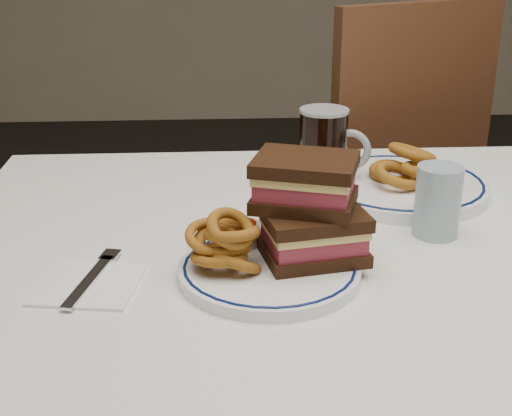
{
  "coord_description": "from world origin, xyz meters",
  "views": [
    {
      "loc": [
        -0.22,
        -0.95,
        1.19
      ],
      "look_at": [
        -0.17,
        -0.1,
        0.84
      ],
      "focal_mm": 50.0,
      "sensor_mm": 36.0,
      "label": 1
    }
  ],
  "objects": [
    {
      "name": "water_glass",
      "position": [
        0.1,
        0.0,
        0.8
      ],
      "size": [
        0.07,
        0.07,
        0.11
      ],
      "primitive_type": "cylinder",
      "color": "#8FAAB8",
      "rests_on": "dining_table"
    },
    {
      "name": "onion_rings_main",
      "position": [
        -0.21,
        -0.12,
        0.8
      ],
      "size": [
        0.11,
        0.1,
        0.11
      ],
      "color": "brown",
      "rests_on": "main_plate"
    },
    {
      "name": "ketchup_ramekin",
      "position": [
        -0.19,
        -0.05,
        0.78
      ],
      "size": [
        0.05,
        0.05,
        0.03
      ],
      "color": "silver",
      "rests_on": "main_plate"
    },
    {
      "name": "onion_rings_far",
      "position": [
        0.1,
        0.18,
        0.8
      ],
      "size": [
        0.13,
        0.14,
        0.08
      ],
      "color": "brown",
      "rests_on": "far_plate"
    },
    {
      "name": "dining_table",
      "position": [
        0.0,
        0.0,
        0.64
      ],
      "size": [
        1.27,
        0.87,
        0.75
      ],
      "color": "silver",
      "rests_on": "floor"
    },
    {
      "name": "far_plate",
      "position": [
        0.09,
        0.18,
        0.76
      ],
      "size": [
        0.3,
        0.3,
        0.02
      ],
      "color": "white",
      "rests_on": "dining_table"
    },
    {
      "name": "napkin_fork",
      "position": [
        -0.39,
        -0.13,
        0.75
      ],
      "size": [
        0.14,
        0.17,
        0.01
      ],
      "color": "white",
      "rests_on": "dining_table"
    },
    {
      "name": "reuben_sandwich",
      "position": [
        -0.1,
        -0.09,
        0.83
      ],
      "size": [
        0.16,
        0.15,
        0.14
      ],
      "color": "black",
      "rests_on": "main_plate"
    },
    {
      "name": "beer_mug",
      "position": [
        -0.04,
        0.21,
        0.82
      ],
      "size": [
        0.12,
        0.08,
        0.14
      ],
      "color": "black",
      "rests_on": "dining_table"
    },
    {
      "name": "chair_far",
      "position": [
        0.2,
        0.81,
        0.55
      ],
      "size": [
        0.62,
        0.62,
        1.01
      ],
      "color": "#462816",
      "rests_on": "floor"
    },
    {
      "name": "main_plate",
      "position": [
        -0.16,
        -0.12,
        0.76
      ],
      "size": [
        0.24,
        0.24,
        0.02
      ],
      "color": "white",
      "rests_on": "dining_table"
    }
  ]
}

